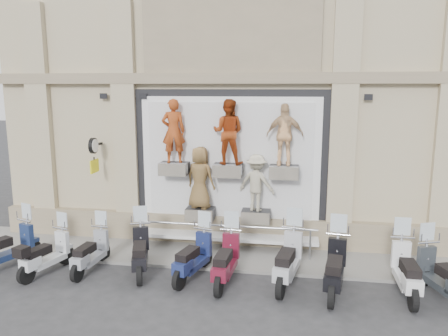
{
  "coord_description": "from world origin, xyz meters",
  "views": [
    {
      "loc": [
        1.8,
        -9.23,
        4.64
      ],
      "look_at": [
        -0.0,
        1.9,
        2.52
      ],
      "focal_mm": 35.0,
      "sensor_mm": 36.0,
      "label": 1
    }
  ],
  "objects": [
    {
      "name": "ground",
      "position": [
        0.0,
        0.0,
        0.0
      ],
      "size": [
        90.0,
        90.0,
        0.0
      ],
      "primitive_type": "plane",
      "color": "#2E2E31",
      "rests_on": "ground"
    },
    {
      "name": "sidewalk",
      "position": [
        0.0,
        2.1,
        0.04
      ],
      "size": [
        16.0,
        2.2,
        0.08
      ],
      "primitive_type": "cube",
      "color": "gray",
      "rests_on": "ground"
    },
    {
      "name": "building",
      "position": [
        0.0,
        7.0,
        6.0
      ],
      "size": [
        14.0,
        8.6,
        12.0
      ],
      "primitive_type": null,
      "color": "tan",
      "rests_on": "ground"
    },
    {
      "name": "shop_vitrine",
      "position": [
        0.04,
        2.74,
        2.44
      ],
      "size": [
        5.6,
        0.87,
        4.3
      ],
      "color": "black",
      "rests_on": "ground"
    },
    {
      "name": "guard_rail",
      "position": [
        0.0,
        2.0,
        0.47
      ],
      "size": [
        5.06,
        0.1,
        0.93
      ],
      "primitive_type": null,
      "color": "#9EA0A5",
      "rests_on": "ground"
    },
    {
      "name": "clock_sign_bracket",
      "position": [
        -3.9,
        2.47,
        2.8
      ],
      "size": [
        0.1,
        0.8,
        1.02
      ],
      "color": "black",
      "rests_on": "ground"
    },
    {
      "name": "scooter_a",
      "position": [
        -5.41,
        0.38,
        0.79
      ],
      "size": [
        1.2,
        2.01,
        1.57
      ],
      "primitive_type": null,
      "rotation": [
        0.0,
        0.0,
        -0.36
      ],
      "color": "#15244B",
      "rests_on": "ground"
    },
    {
      "name": "scooter_b",
      "position": [
        -4.22,
        0.22,
        0.72
      ],
      "size": [
        0.97,
        1.85,
        1.44
      ],
      "primitive_type": null,
      "rotation": [
        0.0,
        0.0,
        -0.27
      ],
      "color": "silver",
      "rests_on": "ground"
    },
    {
      "name": "scooter_c",
      "position": [
        -3.19,
        0.53,
        0.71
      ],
      "size": [
        0.66,
        1.79,
        1.43
      ],
      "primitive_type": null,
      "rotation": [
        0.0,
        0.0,
        -0.08
      ],
      "color": "gray",
      "rests_on": "ground"
    },
    {
      "name": "scooter_d",
      "position": [
        -1.92,
        0.64,
        0.78
      ],
      "size": [
        1.12,
        2.01,
        1.57
      ],
      "primitive_type": null,
      "rotation": [
        0.0,
        0.0,
        0.3
      ],
      "color": "black",
      "rests_on": "ground"
    },
    {
      "name": "scooter_e",
      "position": [
        -0.54,
        0.55,
        0.77
      ],
      "size": [
        1.02,
        1.96,
        1.53
      ],
      "primitive_type": null,
      "rotation": [
        0.0,
        0.0,
        -0.26
      ],
      "color": "navy",
      "rests_on": "ground"
    },
    {
      "name": "scooter_f",
      "position": [
        0.28,
        0.41,
        0.8
      ],
      "size": [
        0.7,
        2.0,
        1.6
      ],
      "primitive_type": null,
      "rotation": [
        0.0,
        0.0,
        -0.06
      ],
      "color": "#5A0F21",
      "rests_on": "ground"
    },
    {
      "name": "scooter_g",
      "position": [
        1.74,
        0.57,
        0.85
      ],
      "size": [
        0.98,
        2.16,
        1.7
      ],
      "primitive_type": null,
      "rotation": [
        0.0,
        0.0,
        -0.18
      ],
      "color": "#A9AAB0",
      "rests_on": "ground"
    },
    {
      "name": "scooter_h",
      "position": [
        2.79,
        0.32,
        0.83
      ],
      "size": [
        0.91,
        2.12,
        1.67
      ],
      "primitive_type": null,
      "rotation": [
        0.0,
        0.0,
        -0.16
      ],
      "color": "black",
      "rests_on": "ground"
    },
    {
      "name": "scooter_i",
      "position": [
        4.36,
        0.45,
        0.81
      ],
      "size": [
        0.61,
        2.0,
        1.62
      ],
      "primitive_type": null,
      "rotation": [
        0.0,
        0.0,
        -0.01
      ],
      "color": "silver",
      "rests_on": "ground"
    },
    {
      "name": "scooter_j",
      "position": [
        5.08,
        0.35,
        0.78
      ],
      "size": [
        1.16,
        2.01,
        1.57
      ],
      "primitive_type": null,
      "rotation": [
        0.0,
        0.0,
        0.33
      ],
      "color": "#272C30",
      "rests_on": "ground"
    }
  ]
}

